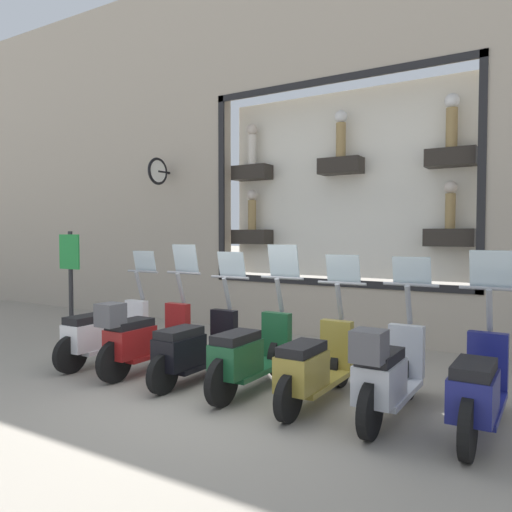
# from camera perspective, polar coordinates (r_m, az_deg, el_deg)

# --- Properties ---
(ground_plane) EXTENTS (120.00, 120.00, 0.00)m
(ground_plane) POSITION_cam_1_polar(r_m,az_deg,el_deg) (6.00, -4.48, -15.19)
(ground_plane) COLOR gray
(building_facade) EXTENTS (1.20, 36.00, 7.01)m
(building_facade) POSITION_cam_1_polar(r_m,az_deg,el_deg) (9.05, 9.36, 13.49)
(building_facade) COLOR #ADA08E
(building_facade) RESTS_ON ground_plane
(scooter_navy_0) EXTENTS (1.81, 0.61, 1.66)m
(scooter_navy_0) POSITION_cam_1_polar(r_m,az_deg,el_deg) (5.03, 24.06, -13.68)
(scooter_navy_0) COLOR black
(scooter_navy_0) RESTS_ON ground_plane
(scooter_silver_1) EXTENTS (1.80, 0.61, 1.57)m
(scooter_silver_1) POSITION_cam_1_polar(r_m,az_deg,el_deg) (5.12, 14.74, -12.83)
(scooter_silver_1) COLOR black
(scooter_silver_1) RESTS_ON ground_plane
(scooter_olive_2) EXTENTS (1.79, 0.60, 1.58)m
(scooter_olive_2) POSITION_cam_1_polar(r_m,az_deg,el_deg) (5.46, 6.57, -12.39)
(scooter_olive_2) COLOR black
(scooter_olive_2) RESTS_ON ground_plane
(scooter_green_3) EXTENTS (1.80, 0.60, 1.69)m
(scooter_green_3) POSITION_cam_1_polar(r_m,az_deg,el_deg) (5.84, -0.74, -11.18)
(scooter_green_3) COLOR black
(scooter_green_3) RESTS_ON ground_plane
(scooter_black_4) EXTENTS (1.79, 0.60, 1.58)m
(scooter_black_4) POSITION_cam_1_polar(r_m,az_deg,el_deg) (6.29, -7.11, -10.41)
(scooter_black_4) COLOR black
(scooter_black_4) RESTS_ON ground_plane
(scooter_red_5) EXTENTS (1.80, 0.60, 1.67)m
(scooter_red_5) POSITION_cam_1_polar(r_m,az_deg,el_deg) (6.77, -12.82, -9.00)
(scooter_red_5) COLOR black
(scooter_red_5) RESTS_ON ground_plane
(scooter_white_6) EXTENTS (1.80, 0.61, 1.57)m
(scooter_white_6) POSITION_cam_1_polar(r_m,az_deg,el_deg) (7.39, -17.04, -8.49)
(scooter_white_6) COLOR black
(scooter_white_6) RESTS_ON ground_plane
(shop_sign_post) EXTENTS (0.36, 0.45, 1.87)m
(shop_sign_post) POSITION_cam_1_polar(r_m,az_deg,el_deg) (8.47, -20.44, -3.10)
(shop_sign_post) COLOR #232326
(shop_sign_post) RESTS_ON ground_plane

